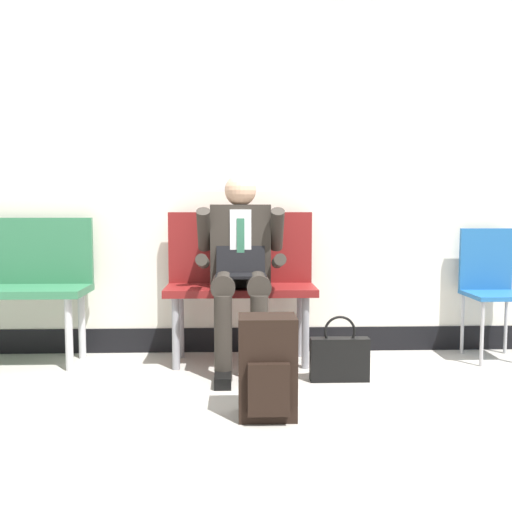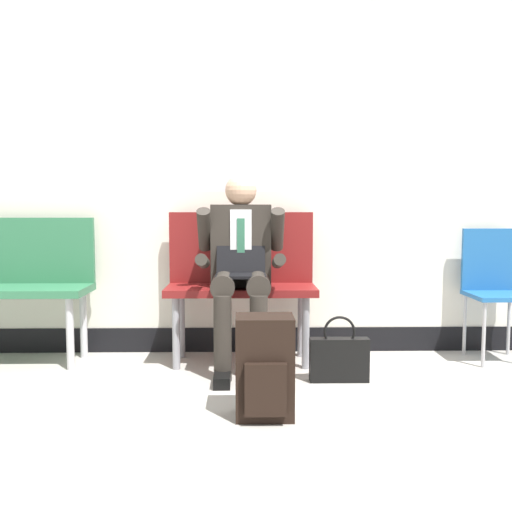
{
  "view_description": "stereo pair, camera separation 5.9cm",
  "coord_description": "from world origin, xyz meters",
  "px_view_note": "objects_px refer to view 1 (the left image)",
  "views": [
    {
      "loc": [
        -0.22,
        -3.28,
        1.06
      ],
      "look_at": [
        -0.1,
        0.22,
        0.75
      ],
      "focal_mm": 38.78,
      "sensor_mm": 36.0,
      "label": 1
    },
    {
      "loc": [
        -0.16,
        -3.29,
        1.06
      ],
      "look_at": [
        -0.1,
        0.22,
        0.75
      ],
      "focal_mm": 38.78,
      "sensor_mm": 36.0,
      "label": 2
    }
  ],
  "objects_px": {
    "backpack": "(267,368)",
    "handbag": "(339,357)",
    "bench_with_person": "(240,275)",
    "person_seated": "(241,264)",
    "folding_chair": "(491,280)"
  },
  "relations": [
    {
      "from": "folding_chair",
      "to": "person_seated",
      "type": "bearing_deg",
      "value": -172.81
    },
    {
      "from": "bench_with_person",
      "to": "handbag",
      "type": "relative_size",
      "value": 2.54
    },
    {
      "from": "bench_with_person",
      "to": "person_seated",
      "type": "xyz_separation_m",
      "value": [
        0.0,
        -0.21,
        0.1
      ]
    },
    {
      "from": "handbag",
      "to": "folding_chair",
      "type": "height_order",
      "value": "folding_chair"
    },
    {
      "from": "backpack",
      "to": "folding_chair",
      "type": "xyz_separation_m",
      "value": [
        1.64,
        1.09,
        0.29
      ]
    },
    {
      "from": "handbag",
      "to": "bench_with_person",
      "type": "bearing_deg",
      "value": 140.1
    },
    {
      "from": "bench_with_person",
      "to": "backpack",
      "type": "bearing_deg",
      "value": -83.29
    },
    {
      "from": "person_seated",
      "to": "backpack",
      "type": "height_order",
      "value": "person_seated"
    },
    {
      "from": "person_seated",
      "to": "handbag",
      "type": "distance_m",
      "value": 0.86
    },
    {
      "from": "handbag",
      "to": "folding_chair",
      "type": "distance_m",
      "value": 1.34
    },
    {
      "from": "bench_with_person",
      "to": "handbag",
      "type": "height_order",
      "value": "bench_with_person"
    },
    {
      "from": "handbag",
      "to": "backpack",
      "type": "bearing_deg",
      "value": -129.76
    },
    {
      "from": "bench_with_person",
      "to": "folding_chair",
      "type": "height_order",
      "value": "bench_with_person"
    },
    {
      "from": "backpack",
      "to": "handbag",
      "type": "bearing_deg",
      "value": 50.24
    },
    {
      "from": "bench_with_person",
      "to": "person_seated",
      "type": "bearing_deg",
      "value": -90.0
    }
  ]
}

